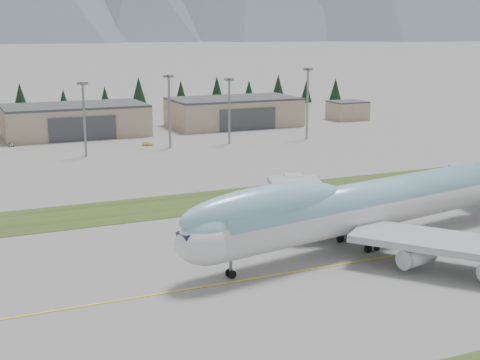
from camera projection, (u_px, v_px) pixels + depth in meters
name	position (u px, v px, depth m)	size (l,w,h in m)	color
ground	(348.00, 264.00, 105.07)	(7000.00, 7000.00, 0.00)	slate
grass_strip_far	(235.00, 199.00, 145.24)	(400.00, 18.00, 0.08)	#274117
taxiway_line_main	(348.00, 264.00, 105.07)	(400.00, 0.40, 0.02)	yellow
boeing_747_freighter	(363.00, 205.00, 112.49)	(82.36, 69.58, 21.60)	silver
hangar_center	(75.00, 120.00, 231.78)	(48.00, 26.60, 10.80)	gray
hangar_right	(234.00, 112.00, 255.41)	(48.00, 26.60, 10.80)	gray
control_shed	(348.00, 110.00, 273.76)	(14.00, 12.00, 7.60)	gray
floodlight_masts	(164.00, 98.00, 202.14)	(102.12, 7.16, 24.25)	gray
service_vehicle_a	(11.00, 146.00, 210.91)	(1.31, 3.24, 1.10)	silver
service_vehicle_b	(148.00, 146.00, 212.38)	(1.27, 3.62, 1.19)	gold
service_vehicle_c	(267.00, 128.00, 251.47)	(1.92, 4.72, 1.37)	silver
conifer_belt	(77.00, 98.00, 291.52)	(270.74, 15.00, 16.89)	black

